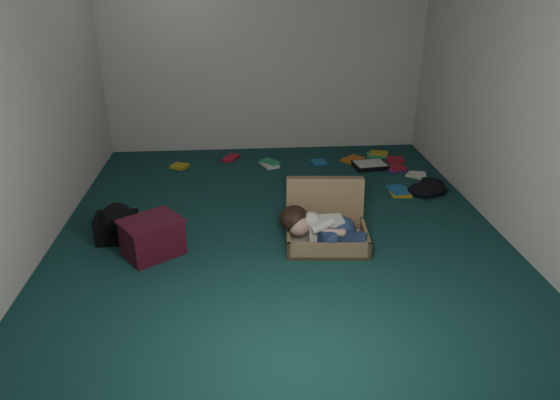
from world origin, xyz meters
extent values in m
plane|color=#16413F|center=(0.00, 0.00, 0.00)|extent=(4.50, 4.50, 0.00)
plane|color=silver|center=(0.00, 2.25, 1.30)|extent=(4.50, 0.00, 4.50)
plane|color=silver|center=(0.00, -2.25, 1.30)|extent=(4.50, 0.00, 4.50)
plane|color=silver|center=(-2.00, 0.00, 1.30)|extent=(0.00, 4.50, 4.50)
plane|color=silver|center=(2.00, 0.00, 1.30)|extent=(0.00, 4.50, 4.50)
cube|color=olive|center=(0.39, -0.37, 0.08)|extent=(0.73, 0.55, 0.16)
cube|color=beige|center=(0.39, -0.37, 0.04)|extent=(0.67, 0.49, 0.02)
cube|color=olive|center=(0.41, -0.05, 0.25)|extent=(0.71, 0.27, 0.51)
cube|color=white|center=(0.36, -0.39, 0.17)|extent=(0.31, 0.18, 0.22)
sphere|color=tan|center=(0.14, -0.40, 0.23)|extent=(0.19, 0.19, 0.19)
ellipsoid|color=black|center=(0.11, -0.34, 0.26)|extent=(0.25, 0.26, 0.22)
ellipsoid|color=navy|center=(0.51, -0.39, 0.17)|extent=(0.23, 0.26, 0.22)
cube|color=navy|center=(0.43, -0.49, 0.16)|extent=(0.28, 0.20, 0.14)
cube|color=navy|center=(0.57, -0.51, 0.13)|extent=(0.26, 0.20, 0.11)
sphere|color=white|center=(0.67, -0.49, 0.11)|extent=(0.11, 0.11, 0.11)
sphere|color=white|center=(0.66, -0.56, 0.10)|extent=(0.10, 0.10, 0.10)
cylinder|color=tan|center=(0.40, -0.52, 0.21)|extent=(0.18, 0.07, 0.07)
cube|color=#4A0F1F|center=(-1.08, -0.39, 0.15)|extent=(0.56, 0.54, 0.30)
cube|color=#4A0F1F|center=(-1.08, -0.39, 0.31)|extent=(0.59, 0.56, 0.02)
cube|color=black|center=(1.22, 1.45, 0.02)|extent=(0.42, 0.34, 0.05)
cube|color=white|center=(1.22, 1.45, 0.05)|extent=(0.38, 0.30, 0.01)
cube|color=gold|center=(-1.07, 1.62, 0.01)|extent=(0.21, 0.16, 0.02)
cube|color=#B3172E|center=(-0.46, 1.87, 0.01)|extent=(0.26, 0.25, 0.02)
cube|color=white|center=(0.01, 1.60, 0.01)|extent=(0.21, 0.25, 0.02)
cube|color=#1F68AB|center=(0.63, 1.65, 0.01)|extent=(0.22, 0.25, 0.02)
cube|color=orange|center=(1.06, 1.69, 0.01)|extent=(0.26, 0.25, 0.02)
cube|color=#2B9F63|center=(1.40, 1.82, 0.01)|extent=(0.22, 0.18, 0.02)
cube|color=purple|center=(1.51, 1.36, 0.01)|extent=(0.26, 0.26, 0.02)
cube|color=#ECE4C2|center=(1.67, 1.13, 0.01)|extent=(0.20, 0.24, 0.02)
cube|color=gold|center=(1.35, 0.67, 0.01)|extent=(0.23, 0.26, 0.02)
cube|color=#B3172E|center=(1.58, 1.65, 0.01)|extent=(0.26, 0.24, 0.02)
camera|label=1|loc=(-0.31, -4.08, 2.19)|focal=32.00mm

